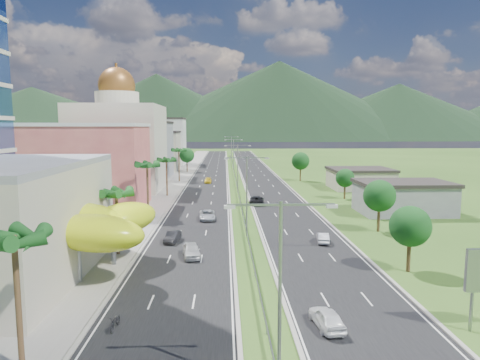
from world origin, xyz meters
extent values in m
plane|color=#2D5119|center=(0.00, 0.00, 0.00)|extent=(500.00, 500.00, 0.00)
cube|color=black|center=(-7.50, 90.00, 0.02)|extent=(11.00, 260.00, 0.04)
cube|color=black|center=(7.50, 90.00, 0.02)|extent=(11.00, 260.00, 0.04)
cube|color=gray|center=(-17.00, 90.00, 0.06)|extent=(7.00, 260.00, 0.12)
cube|color=gray|center=(0.00, 72.00, 0.62)|extent=(0.08, 216.00, 0.28)
cube|color=gray|center=(0.00, 174.00, 0.35)|extent=(0.10, 0.12, 0.70)
cylinder|color=gray|center=(0.00, -25.00, 5.50)|extent=(0.20, 0.20, 11.00)
cube|color=gray|center=(-1.44, -25.00, 10.80)|extent=(2.88, 0.12, 0.12)
cube|color=gray|center=(1.44, -25.00, 10.80)|extent=(2.88, 0.12, 0.12)
cube|color=silver|center=(-2.72, -25.00, 10.70)|extent=(0.60, 0.25, 0.18)
cube|color=silver|center=(2.72, -25.00, 10.70)|extent=(0.60, 0.25, 0.18)
cylinder|color=gray|center=(0.00, 10.00, 5.50)|extent=(0.20, 0.20, 11.00)
cube|color=gray|center=(-1.44, 10.00, 10.80)|extent=(2.88, 0.12, 0.12)
cube|color=gray|center=(1.44, 10.00, 10.80)|extent=(2.88, 0.12, 0.12)
cube|color=silver|center=(-2.72, 10.00, 10.70)|extent=(0.60, 0.25, 0.18)
cube|color=silver|center=(2.72, 10.00, 10.70)|extent=(0.60, 0.25, 0.18)
cylinder|color=gray|center=(0.00, 50.00, 5.50)|extent=(0.20, 0.20, 11.00)
cube|color=gray|center=(-1.44, 50.00, 10.80)|extent=(2.88, 0.12, 0.12)
cube|color=gray|center=(1.44, 50.00, 10.80)|extent=(2.88, 0.12, 0.12)
cube|color=silver|center=(-2.72, 50.00, 10.70)|extent=(0.60, 0.25, 0.18)
cube|color=silver|center=(2.72, 50.00, 10.70)|extent=(0.60, 0.25, 0.18)
cylinder|color=gray|center=(0.00, 95.00, 5.50)|extent=(0.20, 0.20, 11.00)
cube|color=gray|center=(-1.44, 95.00, 10.80)|extent=(2.88, 0.12, 0.12)
cube|color=gray|center=(1.44, 95.00, 10.80)|extent=(2.88, 0.12, 0.12)
cube|color=silver|center=(-2.72, 95.00, 10.70)|extent=(0.60, 0.25, 0.18)
cube|color=silver|center=(2.72, 95.00, 10.70)|extent=(0.60, 0.25, 0.18)
cylinder|color=gray|center=(0.00, 140.00, 5.50)|extent=(0.20, 0.20, 11.00)
cube|color=gray|center=(-1.44, 140.00, 10.80)|extent=(2.88, 0.12, 0.12)
cube|color=gray|center=(1.44, 140.00, 10.80)|extent=(2.88, 0.12, 0.12)
cube|color=silver|center=(-2.72, 140.00, 10.70)|extent=(0.60, 0.25, 0.18)
cube|color=silver|center=(2.72, 140.00, 10.70)|extent=(0.60, 0.25, 0.18)
cylinder|color=gray|center=(-24.00, -2.00, 2.00)|extent=(0.50, 0.50, 4.00)
cylinder|color=gray|center=(-17.00, -7.00, 2.00)|extent=(0.50, 0.50, 4.00)
cylinder|color=gray|center=(-21.00, -10.00, 2.00)|extent=(0.50, 0.50, 4.00)
cylinder|color=gray|center=(-15.00, -2.00, 2.00)|extent=(0.50, 0.50, 4.00)
cube|color=#C24F52|center=(-28.00, 32.00, 7.50)|extent=(20.00, 15.00, 15.00)
cube|color=beige|center=(-28.00, 55.00, 10.00)|extent=(20.00, 20.00, 20.00)
cylinder|color=beige|center=(-28.00, 55.00, 21.50)|extent=(10.00, 10.00, 3.00)
sphere|color=brown|center=(-28.00, 55.00, 24.50)|extent=(8.40, 8.40, 8.40)
cube|color=gray|center=(-27.00, 80.00, 8.00)|extent=(16.00, 15.00, 16.00)
cube|color=#B8B097|center=(-27.00, 102.00, 6.50)|extent=(16.00, 15.00, 13.00)
cube|color=silver|center=(-27.00, 125.00, 9.00)|extent=(16.00, 15.00, 18.00)
cylinder|color=gray|center=(15.00, -18.00, 1.60)|extent=(0.24, 0.24, 3.20)
cube|color=gray|center=(28.00, 25.00, 2.50)|extent=(15.00, 10.00, 5.00)
cube|color=#B8B097|center=(30.00, 55.00, 2.20)|extent=(14.00, 12.00, 4.40)
cylinder|color=#47301C|center=(-15.50, -22.00, 4.25)|extent=(0.36, 0.36, 8.50)
cylinder|color=#47301C|center=(-15.50, 2.00, 3.75)|extent=(0.36, 0.36, 7.50)
cylinder|color=#47301C|center=(-15.50, 22.00, 4.50)|extent=(0.36, 0.36, 9.00)
cylinder|color=#47301C|center=(-15.50, 45.00, 4.00)|extent=(0.36, 0.36, 8.00)
cylinder|color=#47301C|center=(-15.50, 70.00, 4.40)|extent=(0.36, 0.36, 8.80)
cylinder|color=#47301C|center=(-15.50, 95.00, 2.45)|extent=(0.40, 0.40, 4.90)
sphere|color=#174C1A|center=(-15.50, 95.00, 5.60)|extent=(4.90, 4.90, 4.90)
cylinder|color=#47301C|center=(16.00, -5.00, 2.10)|extent=(0.40, 0.40, 4.20)
sphere|color=#174C1A|center=(16.00, -5.00, 4.80)|extent=(4.20, 4.20, 4.20)
cylinder|color=#47301C|center=(19.00, 12.00, 2.27)|extent=(0.40, 0.40, 4.55)
sphere|color=#174C1A|center=(19.00, 12.00, 5.20)|extent=(4.55, 4.55, 4.55)
cylinder|color=#47301C|center=(22.00, 40.00, 1.92)|extent=(0.40, 0.40, 3.85)
sphere|color=#174C1A|center=(22.00, 40.00, 4.40)|extent=(3.85, 3.85, 3.85)
cylinder|color=#47301C|center=(18.00, 70.00, 2.45)|extent=(0.40, 0.40, 4.90)
sphere|color=#174C1A|center=(18.00, 70.00, 5.60)|extent=(4.90, 4.90, 4.90)
imported|color=silver|center=(-6.84, 0.70, 0.83)|extent=(2.59, 4.88, 1.58)
imported|color=black|center=(-9.80, 7.41, 0.72)|extent=(1.99, 4.30, 1.37)
imported|color=#B4B7BC|center=(-5.82, 20.74, 0.78)|extent=(2.76, 5.46, 1.48)
imported|color=gold|center=(-7.49, 66.66, 0.69)|extent=(1.82, 4.47, 1.30)
imported|color=white|center=(4.59, -17.11, 0.77)|extent=(2.26, 4.47, 1.46)
imported|color=#B3B4BB|center=(9.70, 6.31, 0.69)|extent=(1.98, 4.12, 1.30)
imported|color=black|center=(3.20, 34.33, 0.84)|extent=(3.29, 6.03, 1.60)
imported|color=black|center=(-11.12, -16.80, 0.72)|extent=(0.78, 2.16, 1.36)
camera|label=1|loc=(-2.97, -47.18, 14.88)|focal=32.00mm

